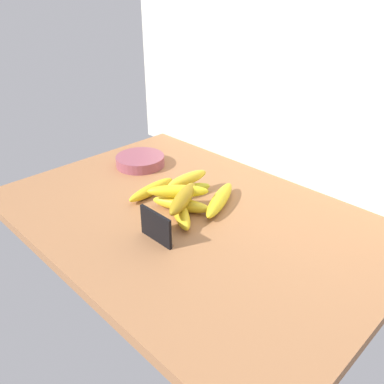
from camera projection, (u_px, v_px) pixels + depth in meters
counter_top at (189, 219)px, 113.79cm from camera, size 110.00×76.00×3.00cm
back_wall at (280, 78)px, 121.91cm from camera, size 130.00×2.00×70.00cm
chalkboard_sign at (156, 228)px, 100.15cm from camera, size 11.00×1.80×8.40cm
fruit_bowl at (140, 161)px, 141.49cm from camera, size 17.09×17.09×3.54cm
banana_0 at (152, 189)px, 122.51cm from camera, size 5.30×18.64×3.52cm
banana_1 at (185, 190)px, 121.90cm from camera, size 9.71×16.82×3.61cm
banana_2 at (181, 212)px, 110.06cm from camera, size 16.93×12.66×4.06cm
banana_3 at (181, 205)px, 114.07cm from camera, size 17.51×11.19×3.86cm
banana_4 at (220, 200)px, 116.22cm from camera, size 12.27×20.69×4.15cm
banana_5 at (187, 179)px, 120.61cm from camera, size 4.31×15.44×3.56cm
banana_6 at (178, 191)px, 113.14cm from camera, size 14.88×15.09×3.72cm
banana_7 at (183, 198)px, 108.74cm from camera, size 11.56×17.81×4.07cm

